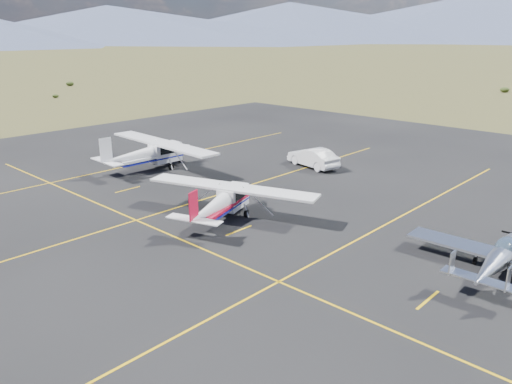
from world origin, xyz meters
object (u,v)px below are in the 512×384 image
aircraft_cessna (223,200)px  sedan (313,157)px  aircraft_plain (150,153)px  aircraft_low_wing (501,257)px

aircraft_cessna → sedan: size_ratio=2.23×
aircraft_plain → aircraft_cessna: bearing=-104.8°
aircraft_low_wing → sedan: (9.54, 17.64, -0.14)m
aircraft_low_wing → aircraft_plain: (0.04, 26.60, 0.45)m
aircraft_low_wing → sedan: bearing=59.3°
aircraft_low_wing → aircraft_cessna: aircraft_cessna is taller
aircraft_low_wing → aircraft_plain: bearing=87.7°
sedan → aircraft_low_wing: bearing=73.2°
aircraft_plain → sedan: size_ratio=2.59×
aircraft_plain → sedan: bearing=-41.4°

